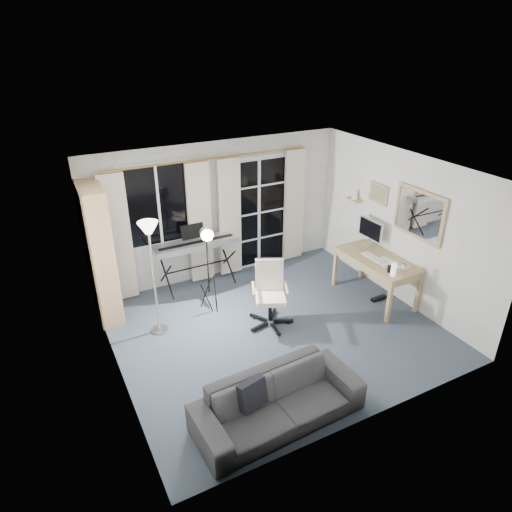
{
  "coord_description": "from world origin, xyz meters",
  "views": [
    {
      "loc": [
        -2.83,
        -4.83,
        4.0
      ],
      "look_at": [
        -0.14,
        0.35,
        1.09
      ],
      "focal_mm": 32.0,
      "sensor_mm": 36.0,
      "label": 1
    }
  ],
  "objects": [
    {
      "name": "floor",
      "position": [
        0.0,
        0.0,
        -0.01
      ],
      "size": [
        4.5,
        4.0,
        0.02
      ],
      "primitive_type": "cube",
      "color": "#343F4C",
      "rests_on": "ground"
    },
    {
      "name": "window",
      "position": [
        -1.05,
        1.97,
        1.5
      ],
      "size": [
        1.2,
        0.08,
        1.4
      ],
      "color": "white",
      "rests_on": "floor"
    },
    {
      "name": "french_door",
      "position": [
        0.75,
        1.97,
        1.03
      ],
      "size": [
        1.32,
        0.09,
        2.11
      ],
      "color": "white",
      "rests_on": "floor"
    },
    {
      "name": "curtains",
      "position": [
        -0.14,
        1.88,
        1.09
      ],
      "size": [
        3.6,
        0.07,
        2.13
      ],
      "color": "gold",
      "rests_on": "floor"
    },
    {
      "name": "bookshelf",
      "position": [
        -2.13,
        1.59,
        0.99
      ],
      "size": [
        0.37,
        0.98,
        2.08
      ],
      "rotation": [
        0.0,
        0.0,
        -0.04
      ],
      "color": "#A17755",
      "rests_on": "floor"
    },
    {
      "name": "torchiere_lamp",
      "position": [
        -1.53,
        0.76,
        1.39
      ],
      "size": [
        0.28,
        0.28,
        1.73
      ],
      "rotation": [
        0.0,
        0.0,
        -0.02
      ],
      "color": "#B2B2B7",
      "rests_on": "floor"
    },
    {
      "name": "keyboard_piano",
      "position": [
        -0.56,
        1.7,
        0.79
      ],
      "size": [
        1.45,
        0.71,
        1.05
      ],
      "rotation": [
        0.0,
        0.0,
        0.01
      ],
      "color": "black",
      "rests_on": "floor"
    },
    {
      "name": "studio_light",
      "position": [
        -0.67,
        0.88,
        1.18
      ],
      "size": [
        0.31,
        0.31,
        1.47
      ],
      "rotation": [
        0.0,
        0.0,
        -0.23
      ],
      "color": "black",
      "rests_on": "floor"
    },
    {
      "name": "office_chair",
      "position": [
        0.04,
        0.25,
        0.58
      ],
      "size": [
        0.68,
        0.7,
        0.99
      ],
      "rotation": [
        0.0,
        0.0,
        -0.42
      ],
      "color": "black",
      "rests_on": "floor"
    },
    {
      "name": "desk",
      "position": [
        1.88,
        0.02,
        0.64
      ],
      "size": [
        0.72,
        1.39,
        0.73
      ],
      "rotation": [
        0.0,
        0.0,
        0.03
      ],
      "color": "tan",
      "rests_on": "floor"
    },
    {
      "name": "monitor",
      "position": [
        2.08,
        0.47,
        1.01
      ],
      "size": [
        0.18,
        0.53,
        0.46
      ],
      "rotation": [
        0.0,
        0.0,
        0.03
      ],
      "color": "silver",
      "rests_on": "desk"
    },
    {
      "name": "desk_clutter",
      "position": [
        1.82,
        -0.2,
        0.57
      ],
      "size": [
        0.42,
        0.84,
        0.93
      ],
      "rotation": [
        0.0,
        0.0,
        0.03
      ],
      "color": "white",
      "rests_on": "desk"
    },
    {
      "name": "mug",
      "position": [
        1.98,
        -0.48,
        0.79
      ],
      "size": [
        0.12,
        0.1,
        0.12
      ],
      "primitive_type": "imported",
      "rotation": [
        0.0,
        0.0,
        0.03
      ],
      "color": "silver",
      "rests_on": "desk"
    },
    {
      "name": "wall_mirror",
      "position": [
        2.22,
        -0.35,
        1.55
      ],
      "size": [
        0.04,
        0.94,
        0.74
      ],
      "color": "#A17755",
      "rests_on": "floor"
    },
    {
      "name": "framed_print",
      "position": [
        2.23,
        0.55,
        1.6
      ],
      "size": [
        0.03,
        0.42,
        0.32
      ],
      "color": "#A17755",
      "rests_on": "floor"
    },
    {
      "name": "wall_shelf",
      "position": [
        2.16,
        1.05,
        1.41
      ],
      "size": [
        0.16,
        0.3,
        0.18
      ],
      "color": "#A17755",
      "rests_on": "floor"
    },
    {
      "name": "sofa",
      "position": [
        -0.85,
        -1.55,
        0.38
      ],
      "size": [
        1.96,
        0.65,
        0.76
      ],
      "rotation": [
        0.0,
        0.0,
        0.05
      ],
      "color": "#28282A",
      "rests_on": "floor"
    }
  ]
}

